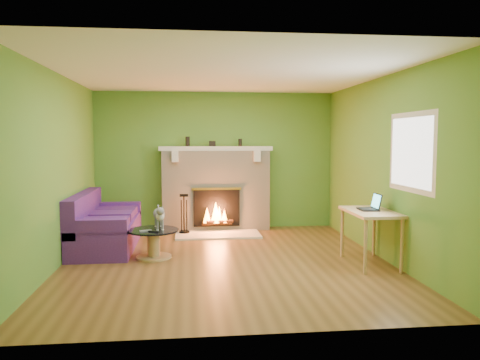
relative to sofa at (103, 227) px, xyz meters
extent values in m
plane|color=brown|center=(1.86, -1.03, -0.34)|extent=(5.00, 5.00, 0.00)
plane|color=white|center=(1.86, -1.03, 2.26)|extent=(5.00, 5.00, 0.00)
plane|color=#56872C|center=(1.86, 1.47, 0.96)|extent=(5.00, 0.00, 5.00)
plane|color=#56872C|center=(1.86, -3.53, 0.96)|extent=(5.00, 0.00, 5.00)
plane|color=#56872C|center=(-0.39, -1.03, 0.96)|extent=(0.00, 5.00, 5.00)
plane|color=#56872C|center=(4.11, -1.03, 0.96)|extent=(0.00, 5.00, 5.00)
plane|color=silver|center=(4.10, -1.93, 1.21)|extent=(0.00, 1.20, 1.20)
plane|color=white|center=(4.09, -1.93, 1.21)|extent=(0.00, 1.06, 1.06)
cube|color=beige|center=(1.86, 1.30, 0.41)|extent=(2.00, 0.35, 1.50)
cube|color=black|center=(1.86, 1.11, 0.10)|extent=(0.85, 0.03, 0.68)
cube|color=gold|center=(1.86, 1.10, 0.46)|extent=(0.91, 0.02, 0.04)
cylinder|color=black|center=(1.86, 1.07, -0.18)|extent=(0.55, 0.07, 0.07)
cube|color=beige|center=(1.86, 1.27, 1.20)|extent=(2.10, 0.28, 0.08)
cube|color=beige|center=(1.11, 1.08, 1.06)|extent=(0.12, 0.10, 0.20)
cube|color=beige|center=(2.61, 1.08, 1.06)|extent=(0.12, 0.10, 0.20)
cube|color=beige|center=(1.86, 0.77, -0.32)|extent=(1.50, 0.75, 0.03)
cube|color=beige|center=(1.86, 1.27, 1.20)|extent=(2.10, 0.28, 0.08)
cube|color=#441B69|center=(0.06, -0.01, -0.12)|extent=(0.88, 1.94, 0.44)
cube|color=#441B69|center=(-0.29, -0.01, 0.26)|extent=(0.20, 1.94, 0.55)
cube|color=#441B69|center=(0.06, -0.88, 0.16)|extent=(0.88, 0.20, 0.22)
cube|color=#441B69|center=(0.06, 0.86, 0.16)|extent=(0.88, 0.20, 0.22)
cube|color=#441B69|center=(0.11, -0.56, 0.16)|extent=(0.70, 0.52, 0.12)
cube|color=#441B69|center=(0.11, 0.09, 0.16)|extent=(0.70, 0.52, 0.12)
cube|color=#441B69|center=(0.11, 0.64, 0.16)|extent=(0.70, 0.52, 0.12)
cylinder|color=tan|center=(0.84, -0.71, -0.32)|extent=(0.51, 0.51, 0.03)
cylinder|color=tan|center=(0.84, -0.71, -0.13)|extent=(0.18, 0.18, 0.36)
cylinder|color=black|center=(0.84, -0.71, 0.06)|extent=(0.73, 0.73, 0.02)
cube|color=tan|center=(3.81, -1.40, 0.39)|extent=(0.58, 1.01, 0.04)
cylinder|color=tan|center=(3.57, -1.85, 0.01)|extent=(0.04, 0.04, 0.70)
cylinder|color=tan|center=(4.05, -1.85, 0.01)|extent=(0.04, 0.04, 0.70)
cylinder|color=tan|center=(3.57, -0.95, 0.01)|extent=(0.04, 0.04, 0.70)
cylinder|color=tan|center=(4.05, -0.95, 0.01)|extent=(0.04, 0.04, 0.70)
cube|color=gray|center=(0.74, -0.83, 0.08)|extent=(0.17, 0.10, 0.02)
cube|color=black|center=(0.86, -0.89, 0.08)|extent=(0.16, 0.11, 0.02)
cylinder|color=black|center=(1.34, 1.30, 1.33)|extent=(0.08, 0.08, 0.18)
cylinder|color=black|center=(2.32, 1.30, 1.31)|extent=(0.07, 0.07, 0.14)
cube|color=black|center=(1.79, 1.30, 1.29)|extent=(0.12, 0.08, 0.10)
camera|label=1|loc=(1.35, -7.46, 1.38)|focal=35.00mm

